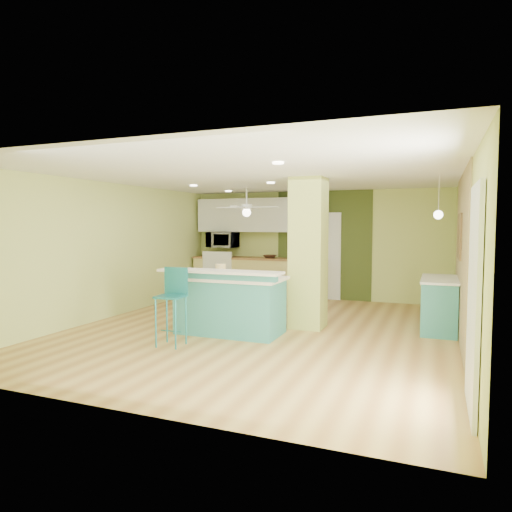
# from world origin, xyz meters

# --- Properties ---
(floor) EXTENTS (6.00, 7.00, 0.01)m
(floor) POSITION_xyz_m (0.00, 0.00, -0.01)
(floor) COLOR #A8763A
(floor) RESTS_ON ground
(ceiling) EXTENTS (6.00, 7.00, 0.01)m
(ceiling) POSITION_xyz_m (0.00, 0.00, 2.50)
(ceiling) COLOR white
(ceiling) RESTS_ON wall_back
(wall_back) EXTENTS (6.00, 0.01, 2.50)m
(wall_back) POSITION_xyz_m (0.00, 3.50, 1.25)
(wall_back) COLOR #C3D06F
(wall_back) RESTS_ON floor
(wall_front) EXTENTS (6.00, 0.01, 2.50)m
(wall_front) POSITION_xyz_m (0.00, -3.50, 1.25)
(wall_front) COLOR #C3D06F
(wall_front) RESTS_ON floor
(wall_left) EXTENTS (0.01, 7.00, 2.50)m
(wall_left) POSITION_xyz_m (-3.00, 0.00, 1.25)
(wall_left) COLOR #C3D06F
(wall_left) RESTS_ON floor
(wall_right) EXTENTS (0.01, 7.00, 2.50)m
(wall_right) POSITION_xyz_m (3.00, 0.00, 1.25)
(wall_right) COLOR #C3D06F
(wall_right) RESTS_ON floor
(wood_panel) EXTENTS (0.02, 3.40, 2.50)m
(wood_panel) POSITION_xyz_m (2.99, 0.60, 1.25)
(wood_panel) COLOR #8A764F
(wood_panel) RESTS_ON floor
(olive_accent) EXTENTS (2.20, 0.02, 2.50)m
(olive_accent) POSITION_xyz_m (0.20, 3.49, 1.25)
(olive_accent) COLOR #415020
(olive_accent) RESTS_ON floor
(interior_door) EXTENTS (0.82, 0.05, 2.00)m
(interior_door) POSITION_xyz_m (0.20, 3.46, 1.00)
(interior_door) COLOR white
(interior_door) RESTS_ON floor
(french_door) EXTENTS (0.04, 1.08, 2.10)m
(french_door) POSITION_xyz_m (2.97, -2.30, 1.05)
(french_door) COLOR white
(french_door) RESTS_ON floor
(column) EXTENTS (0.55, 0.55, 2.50)m
(column) POSITION_xyz_m (0.65, 0.50, 1.25)
(column) COLOR #B1BD58
(column) RESTS_ON floor
(kitchen_run) EXTENTS (3.25, 0.63, 0.94)m
(kitchen_run) POSITION_xyz_m (-1.30, 3.20, 0.47)
(kitchen_run) COLOR #DAC972
(kitchen_run) RESTS_ON floor
(stove) EXTENTS (0.76, 0.66, 1.08)m
(stove) POSITION_xyz_m (-2.25, 3.19, 0.46)
(stove) COLOR white
(stove) RESTS_ON floor
(upper_cabinets) EXTENTS (3.20, 0.34, 0.80)m
(upper_cabinets) POSITION_xyz_m (-1.30, 3.32, 1.95)
(upper_cabinets) COLOR white
(upper_cabinets) RESTS_ON wall_back
(microwave) EXTENTS (0.70, 0.48, 0.39)m
(microwave) POSITION_xyz_m (-2.25, 3.20, 1.35)
(microwave) COLOR silver
(microwave) RESTS_ON wall_back
(ceiling_fan) EXTENTS (1.41, 1.41, 0.61)m
(ceiling_fan) POSITION_xyz_m (-1.10, 2.00, 2.08)
(ceiling_fan) COLOR white
(ceiling_fan) RESTS_ON ceiling
(pendant_lamp) EXTENTS (0.14, 0.14, 0.69)m
(pendant_lamp) POSITION_xyz_m (2.65, 0.75, 1.88)
(pendant_lamp) COLOR white
(pendant_lamp) RESTS_ON ceiling
(wall_decor) EXTENTS (0.03, 0.90, 0.70)m
(wall_decor) POSITION_xyz_m (2.96, 0.80, 1.55)
(wall_decor) COLOR brown
(wall_decor) RESTS_ON wood_panel
(peninsula) EXTENTS (1.95, 1.04, 1.04)m
(peninsula) POSITION_xyz_m (-0.39, -0.38, 0.48)
(peninsula) COLOR teal
(peninsula) RESTS_ON floor
(bar_stool) EXTENTS (0.39, 0.39, 1.11)m
(bar_stool) POSITION_xyz_m (-0.85, -1.30, 0.74)
(bar_stool) COLOR #1C757F
(bar_stool) RESTS_ON floor
(side_counter) EXTENTS (0.57, 1.33, 0.86)m
(side_counter) POSITION_xyz_m (2.70, 1.09, 0.43)
(side_counter) COLOR teal
(side_counter) RESTS_ON floor
(fruit_bowl) EXTENTS (0.31, 0.31, 0.07)m
(fruit_bowl) POSITION_xyz_m (-0.99, 3.14, 0.98)
(fruit_bowl) COLOR #392217
(fruit_bowl) RESTS_ON kitchen_run
(canister) EXTENTS (0.17, 0.17, 0.18)m
(canister) POSITION_xyz_m (-0.65, -0.18, 0.99)
(canister) COLOR gold
(canister) RESTS_ON peninsula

